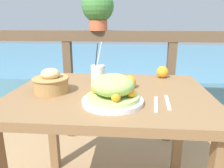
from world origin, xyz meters
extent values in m
cube|color=olive|center=(0.00, 0.00, 0.71)|extent=(1.02, 0.77, 0.04)
cube|color=olive|center=(-0.45, 0.33, 0.35)|extent=(0.06, 0.06, 0.69)
cube|color=olive|center=(0.45, 0.33, 0.35)|extent=(0.06, 0.06, 0.69)
cube|color=brown|center=(0.00, 0.82, 0.96)|extent=(2.80, 0.08, 0.09)
cube|color=brown|center=(-0.45, 0.82, 0.46)|extent=(0.07, 0.07, 0.91)
cube|color=brown|center=(0.46, 0.82, 0.46)|extent=(0.07, 0.07, 0.91)
cube|color=teal|center=(0.00, 3.32, 0.21)|extent=(12.00, 4.00, 0.42)
cylinder|color=silver|center=(0.03, -0.16, 0.74)|extent=(0.27, 0.27, 0.02)
cylinder|color=#B7D17A|center=(0.03, -0.16, 0.76)|extent=(0.23, 0.23, 0.02)
ellipsoid|color=#9EC660|center=(0.03, -0.16, 0.82)|extent=(0.19, 0.19, 0.09)
sphere|color=orange|center=(0.11, -0.18, 0.79)|extent=(0.04, 0.04, 0.04)
sphere|color=orange|center=(0.02, -0.08, 0.79)|extent=(0.04, 0.04, 0.04)
sphere|color=orange|center=(-0.05, -0.15, 0.79)|extent=(0.04, 0.04, 0.04)
sphere|color=orange|center=(0.05, -0.24, 0.79)|extent=(0.04, 0.04, 0.04)
cylinder|color=silver|center=(-0.07, 0.07, 0.79)|extent=(0.08, 0.08, 0.12)
cylinder|color=white|center=(-0.07, 0.08, 0.87)|extent=(0.05, 0.02, 0.22)
cylinder|color=black|center=(-0.08, 0.07, 0.86)|extent=(0.02, 0.09, 0.21)
cylinder|color=#AD7F47|center=(-0.30, -0.03, 0.77)|extent=(0.17, 0.17, 0.08)
torus|color=#AD7F47|center=(-0.30, -0.03, 0.80)|extent=(0.18, 0.18, 0.01)
ellipsoid|color=#DBB77A|center=(-0.30, -0.03, 0.83)|extent=(0.09, 0.09, 0.06)
cylinder|color=#B75B38|center=(-0.18, 0.82, 1.04)|extent=(0.16, 0.16, 0.08)
sphere|color=#3D7A38|center=(-0.18, 0.82, 1.20)|extent=(0.27, 0.27, 0.27)
cube|color=silver|center=(0.22, -0.16, 0.73)|extent=(0.04, 0.18, 0.00)
cube|color=silver|center=(0.27, -0.14, 0.73)|extent=(0.03, 0.18, 0.00)
sphere|color=orange|center=(0.10, 0.07, 0.77)|extent=(0.07, 0.07, 0.07)
sphere|color=orange|center=(0.31, 0.31, 0.77)|extent=(0.08, 0.08, 0.08)
camera|label=1|loc=(0.10, -1.07, 1.08)|focal=35.00mm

